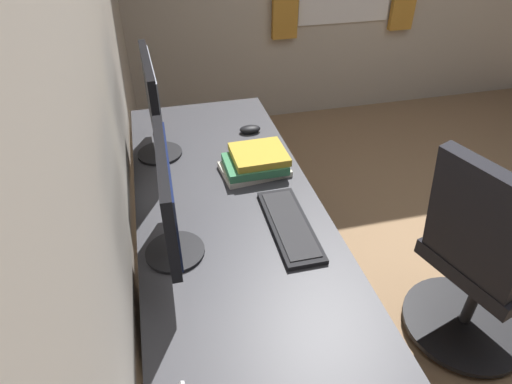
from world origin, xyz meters
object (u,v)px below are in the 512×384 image
at_px(drawer_pedestal, 246,351).
at_px(monitor_secondary, 153,103).
at_px(keyboard_main, 290,225).
at_px(office_chair, 479,266).
at_px(mouse_spare, 250,129).
at_px(book_stack_near, 256,162).
at_px(monitor_primary, 168,199).

relative_size(drawer_pedestal, monitor_secondary, 1.40).
height_order(monitor_secondary, keyboard_main, monitor_secondary).
bearing_deg(drawer_pedestal, office_chair, -85.32).
distance_m(drawer_pedestal, mouse_spare, 1.05).
bearing_deg(book_stack_near, monitor_primary, 137.61).
bearing_deg(monitor_primary, mouse_spare, -29.84).
bearing_deg(mouse_spare, keyboard_main, 177.97).
height_order(drawer_pedestal, office_chair, office_chair).
xyz_separation_m(monitor_secondary, keyboard_main, (-0.63, -0.42, -0.24)).
height_order(drawer_pedestal, book_stack_near, book_stack_near).
bearing_deg(monitor_primary, drawer_pedestal, -131.53).
relative_size(monitor_secondary, keyboard_main, 1.18).
distance_m(monitor_secondary, book_stack_near, 0.50).
height_order(mouse_spare, book_stack_near, book_stack_near).
bearing_deg(keyboard_main, office_chair, -99.08).
distance_m(monitor_secondary, mouse_spare, 0.52).
height_order(drawer_pedestal, monitor_secondary, monitor_secondary).
distance_m(monitor_primary, mouse_spare, 0.91).
relative_size(drawer_pedestal, office_chair, 0.72).
relative_size(monitor_primary, mouse_spare, 4.66).
relative_size(keyboard_main, mouse_spare, 4.05).
distance_m(monitor_primary, keyboard_main, 0.47).
relative_size(monitor_secondary, mouse_spare, 4.77).
bearing_deg(mouse_spare, drawer_pedestal, 165.61).
distance_m(keyboard_main, mouse_spare, 0.73).
xyz_separation_m(monitor_primary, monitor_secondary, (0.66, 0.00, 0.03)).
bearing_deg(drawer_pedestal, monitor_primary, 48.47).
bearing_deg(office_chair, keyboard_main, 80.92).
height_order(monitor_secondary, mouse_spare, monitor_secondary).
distance_m(drawer_pedestal, office_chair, 1.02).
bearing_deg(mouse_spare, monitor_secondary, 103.38).
relative_size(drawer_pedestal, mouse_spare, 6.68).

